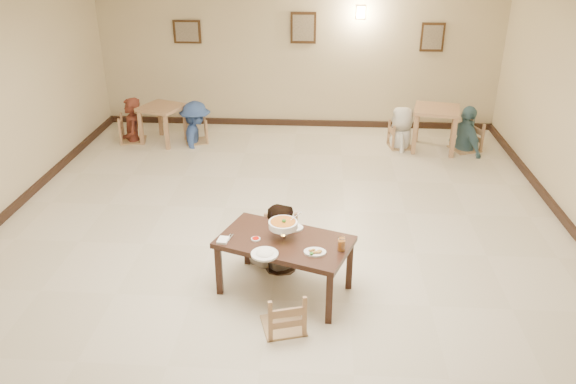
# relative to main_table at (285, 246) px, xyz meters

# --- Properties ---
(floor) EXTENTS (10.00, 10.00, 0.00)m
(floor) POSITION_rel_main_table_xyz_m (-0.15, 0.91, -0.59)
(floor) COLOR beige
(floor) RESTS_ON ground
(ceiling) EXTENTS (10.00, 10.00, 0.00)m
(ceiling) POSITION_rel_main_table_xyz_m (-0.15, 0.91, 2.41)
(ceiling) COLOR white
(ceiling) RESTS_ON wall_back
(wall_back) EXTENTS (10.00, 0.00, 10.00)m
(wall_back) POSITION_rel_main_table_xyz_m (-0.15, 5.91, 0.91)
(wall_back) COLOR beige
(wall_back) RESTS_ON floor
(baseboard_back) EXTENTS (8.00, 0.06, 0.12)m
(baseboard_back) POSITION_rel_main_table_xyz_m (-0.15, 5.88, -0.53)
(baseboard_back) COLOR black
(baseboard_back) RESTS_ON floor
(picture_a) EXTENTS (0.55, 0.04, 0.45)m
(picture_a) POSITION_rel_main_table_xyz_m (-2.35, 5.87, 1.31)
(picture_a) COLOR #352011
(picture_a) RESTS_ON wall_back
(picture_b) EXTENTS (0.50, 0.04, 0.60)m
(picture_b) POSITION_rel_main_table_xyz_m (-0.05, 5.87, 1.41)
(picture_b) COLOR #352011
(picture_b) RESTS_ON wall_back
(picture_c) EXTENTS (0.45, 0.04, 0.55)m
(picture_c) POSITION_rel_main_table_xyz_m (2.45, 5.87, 1.26)
(picture_c) COLOR #352011
(picture_c) RESTS_ON wall_back
(wall_sconce) EXTENTS (0.16, 0.05, 0.22)m
(wall_sconce) POSITION_rel_main_table_xyz_m (1.05, 5.87, 1.71)
(wall_sconce) COLOR #FFD88C
(wall_sconce) RESTS_ON wall_back
(main_table) EXTENTS (1.62, 1.24, 0.67)m
(main_table) POSITION_rel_main_table_xyz_m (0.00, 0.00, 0.00)
(main_table) COLOR #351D14
(main_table) RESTS_ON floor
(chair_far) EXTENTS (0.46, 0.46, 0.99)m
(chair_far) POSITION_rel_main_table_xyz_m (-0.09, 0.68, -0.10)
(chair_far) COLOR tan
(chair_far) RESTS_ON floor
(chair_near) EXTENTS (0.43, 0.43, 0.91)m
(chair_near) POSITION_rel_main_table_xyz_m (0.03, -0.65, -0.14)
(chair_near) COLOR tan
(chair_near) RESTS_ON floor
(main_diner) EXTENTS (0.79, 0.62, 1.62)m
(main_diner) POSITION_rel_main_table_xyz_m (-0.14, 0.56, 0.22)
(main_diner) COLOR gray
(main_diner) RESTS_ON floor
(curry_warmer) EXTENTS (0.36, 0.32, 0.29)m
(curry_warmer) POSITION_rel_main_table_xyz_m (-0.02, 0.04, 0.25)
(curry_warmer) COLOR silver
(curry_warmer) RESTS_ON main_table
(rice_plate_far) EXTENTS (0.27, 0.27, 0.06)m
(rice_plate_far) POSITION_rel_main_table_xyz_m (0.06, 0.26, 0.09)
(rice_plate_far) COLOR white
(rice_plate_far) RESTS_ON main_table
(rice_plate_near) EXTENTS (0.29, 0.29, 0.07)m
(rice_plate_near) POSITION_rel_main_table_xyz_m (-0.19, -0.33, 0.09)
(rice_plate_near) COLOR white
(rice_plate_near) RESTS_ON main_table
(fried_plate) EXTENTS (0.24, 0.24, 0.05)m
(fried_plate) POSITION_rel_main_table_xyz_m (0.34, -0.26, 0.10)
(fried_plate) COLOR white
(fried_plate) RESTS_ON main_table
(chili_dish) EXTENTS (0.10, 0.10, 0.02)m
(chili_dish) POSITION_rel_main_table_xyz_m (-0.32, -0.02, 0.09)
(chili_dish) COLOR white
(chili_dish) RESTS_ON main_table
(napkin_cutlery) EXTENTS (0.16, 0.23, 0.03)m
(napkin_cutlery) POSITION_rel_main_table_xyz_m (-0.67, -0.07, 0.09)
(napkin_cutlery) COLOR white
(napkin_cutlery) RESTS_ON main_table
(drink_glass) EXTENTS (0.08, 0.08, 0.16)m
(drink_glass) POSITION_rel_main_table_xyz_m (0.62, -0.18, 0.15)
(drink_glass) COLOR white
(drink_glass) RESTS_ON main_table
(bg_table_left) EXTENTS (0.93, 0.93, 0.72)m
(bg_table_left) POSITION_rel_main_table_xyz_m (-2.67, 4.73, -0.01)
(bg_table_left) COLOR #AB7E59
(bg_table_left) RESTS_ON floor
(bg_table_right) EXTENTS (0.94, 0.94, 0.80)m
(bg_table_right) POSITION_rel_main_table_xyz_m (2.46, 4.68, 0.07)
(bg_table_right) COLOR #AB7E59
(bg_table_right) RESTS_ON floor
(bg_chair_ll) EXTENTS (0.46, 0.46, 0.98)m
(bg_chair_ll) POSITION_rel_main_table_xyz_m (-3.29, 4.74, -0.11)
(bg_chair_ll) COLOR tan
(bg_chair_ll) RESTS_ON floor
(bg_chair_lr) EXTENTS (0.41, 0.41, 0.88)m
(bg_chair_lr) POSITION_rel_main_table_xyz_m (-2.05, 4.78, -0.15)
(bg_chair_lr) COLOR tan
(bg_chair_lr) RESTS_ON floor
(bg_chair_rl) EXTENTS (0.42, 0.42, 0.90)m
(bg_chair_rl) POSITION_rel_main_table_xyz_m (1.86, 4.76, -0.14)
(bg_chair_rl) COLOR tan
(bg_chair_rl) RESTS_ON floor
(bg_chair_rr) EXTENTS (0.47, 0.47, 1.00)m
(bg_chair_rr) POSITION_rel_main_table_xyz_m (3.05, 4.69, -0.10)
(bg_chair_rr) COLOR tan
(bg_chair_rr) RESTS_ON floor
(bg_diner_a) EXTENTS (0.59, 0.72, 1.71)m
(bg_diner_a) POSITION_rel_main_table_xyz_m (-3.29, 4.74, 0.26)
(bg_diner_a) COLOR #59251B
(bg_diner_a) RESTS_ON floor
(bg_diner_b) EXTENTS (0.73, 1.10, 1.60)m
(bg_diner_b) POSITION_rel_main_table_xyz_m (-2.05, 4.78, 0.21)
(bg_diner_b) COLOR #3D5EA2
(bg_diner_b) RESTS_ON floor
(bg_diner_c) EXTENTS (0.51, 0.77, 1.56)m
(bg_diner_c) POSITION_rel_main_table_xyz_m (1.86, 4.76, 0.19)
(bg_diner_c) COLOR silver
(bg_diner_c) RESTS_ON floor
(bg_diner_d) EXTENTS (0.72, 1.06, 1.67)m
(bg_diner_d) POSITION_rel_main_table_xyz_m (3.05, 4.69, 0.24)
(bg_diner_d) COLOR slate
(bg_diner_d) RESTS_ON floor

